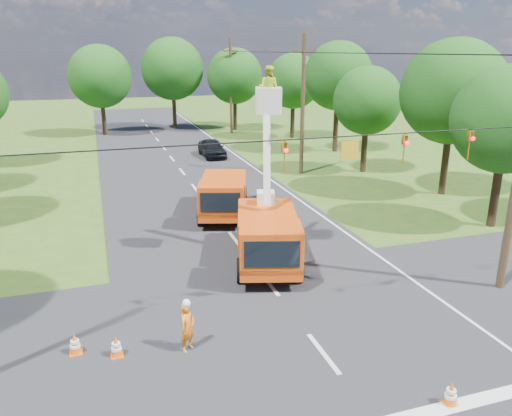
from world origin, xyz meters
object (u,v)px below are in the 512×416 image
object	(u,v)px
second_truck	(223,194)
tree_right_e	(293,81)
tree_far_b	(172,69)
bucket_truck	(268,225)
traffic_cone_4	(116,346)
tree_right_b	(453,92)
traffic_cone_5	(75,344)
traffic_cone_7	(260,192)
tree_far_a	(100,77)
pole_right_mid	(303,104)
traffic_cone_3	(285,224)
traffic_cone_1	(451,394)
tree_far_c	(235,76)
ground_worker	(187,327)
distant_car	(212,148)
pole_right_far	(231,86)
tree_right_d	(338,76)
tree_right_c	(367,101)
traffic_cone_2	(284,240)
tree_right_a	(506,120)

from	to	relation	value
second_truck	tree_right_e	bearing A→B (deg)	77.11
tree_far_b	bucket_truck	bearing A→B (deg)	-93.35
traffic_cone_4	tree_right_b	xyz separation A→B (m)	(20.99, 12.18, 6.08)
traffic_cone_5	traffic_cone_7	size ratio (longest dim) A/B	1.00
traffic_cone_5	traffic_cone_4	bearing A→B (deg)	-24.18
tree_far_a	pole_right_mid	bearing A→B (deg)	-59.59
tree_far_a	traffic_cone_3	bearing A→B (deg)	-77.20
traffic_cone_1	traffic_cone_5	bearing A→B (deg)	149.84
tree_right_b	tree_far_c	xyz separation A→B (m)	(-5.50, 30.00, -0.37)
ground_worker	traffic_cone_7	bearing A→B (deg)	21.34
traffic_cone_3	traffic_cone_4	bearing A→B (deg)	-135.31
traffic_cone_7	tree_far_c	world-z (taller)	tree_far_c
distant_car	traffic_cone_1	size ratio (longest dim) A/B	6.32
pole_right_far	tree_right_e	distance (m)	7.32
tree_far_c	ground_worker	bearing A→B (deg)	-107.47
distant_car	traffic_cone_7	bearing A→B (deg)	-91.03
distant_car	tree_right_e	xyz separation A→B (m)	(10.32, 7.10, 5.05)
tree_right_d	tree_right_b	bearing A→B (deg)	-89.24
traffic_cone_5	tree_right_d	xyz separation A→B (m)	(21.98, 26.65, 6.32)
traffic_cone_1	tree_right_c	distance (m)	26.95
traffic_cone_4	pole_right_mid	bearing A→B (deg)	54.32
traffic_cone_2	pole_right_mid	xyz separation A→B (m)	(6.54, 13.51, 4.75)
traffic_cone_4	traffic_cone_5	xyz separation A→B (m)	(-1.19, 0.53, 0.00)
tree_far_a	second_truck	bearing A→B (deg)	-80.02
ground_worker	traffic_cone_3	xyz separation A→B (m)	(6.70, 9.04, -0.44)
bucket_truck	tree_right_a	size ratio (longest dim) A/B	1.00
traffic_cone_3	tree_right_b	xyz separation A→B (m)	(12.17, 3.46, 6.08)
bucket_truck	traffic_cone_7	bearing A→B (deg)	89.96
bucket_truck	tree_far_c	xyz separation A→B (m)	(8.84, 36.93, 4.32)
distant_car	pole_right_mid	bearing A→B (deg)	-58.75
distant_car	tree_right_a	world-z (taller)	tree_right_a
traffic_cone_5	traffic_cone_7	distance (m)	17.90
traffic_cone_4	tree_right_a	xyz separation A→B (m)	(19.49, 6.18, 5.20)
pole_right_mid	tree_right_a	distance (m)	14.87
second_truck	ground_worker	size ratio (longest dim) A/B	4.20
bucket_truck	traffic_cone_5	xyz separation A→B (m)	(-7.85, -4.72, -1.38)
bucket_truck	pole_right_mid	bearing A→B (deg)	78.76
tree_right_e	tree_far_c	xyz separation A→B (m)	(-4.30, 7.00, 0.25)
traffic_cone_1	traffic_cone_2	world-z (taller)	same
pole_right_far	tree_far_b	xyz separation A→B (m)	(-5.50, 5.00, 1.70)
second_truck	tree_right_a	distance (m)	15.00
traffic_cone_3	tree_far_c	size ratio (longest dim) A/B	0.08
traffic_cone_1	tree_right_b	distance (m)	22.21
traffic_cone_7	tree_right_d	bearing A→B (deg)	47.46
tree_right_c	ground_worker	bearing A→B (deg)	-131.21
bucket_truck	traffic_cone_7	distance (m)	10.14
distant_car	traffic_cone_3	distance (m)	19.37
bucket_truck	pole_right_far	distance (m)	35.96
distant_car	tree_right_d	bearing A→B (deg)	-5.71
pole_right_mid	tree_right_b	bearing A→B (deg)	-50.91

